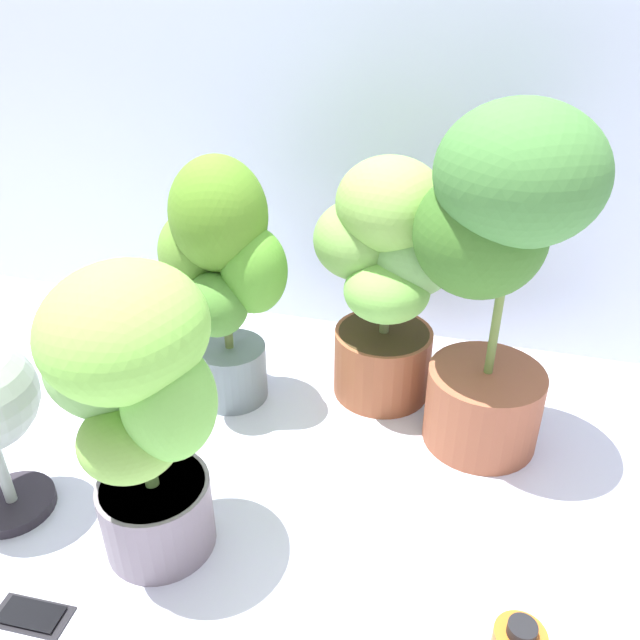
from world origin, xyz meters
name	(u,v)px	position (x,y,z in m)	size (l,w,h in m)	color
ground_plane	(305,523)	(0.00, 0.00, 0.00)	(8.00, 8.00, 0.00)	silver
potted_plant_front_left	(135,393)	(-0.27, -0.13, 0.39)	(0.38, 0.31, 0.63)	slate
potted_plant_back_left	(221,265)	(-0.32, 0.38, 0.40)	(0.38, 0.35, 0.67)	slate
potted_plant_back_center	(385,271)	(0.06, 0.51, 0.37)	(0.40, 0.38, 0.66)	#975132
potted_plant_back_right	(498,250)	(0.32, 0.39, 0.51)	(0.49, 0.47, 0.83)	#995238
cell_phone	(31,615)	(-0.42, -0.35, 0.00)	(0.15, 0.08, 0.01)	black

